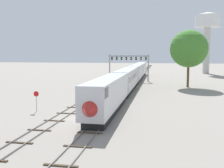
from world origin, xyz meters
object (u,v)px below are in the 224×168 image
(water_tower, at_px, (208,25))
(stop_sign, at_px, (36,98))
(trackside_tree_left, at_px, (189,49))
(passenger_train, at_px, (132,76))
(signal_gantry, at_px, (129,61))

(water_tower, xyz_separation_m, stop_sign, (-35.42, -79.43, -17.70))
(stop_sign, bearing_deg, trackside_tree_left, 53.51)
(passenger_train, relative_size, signal_gantry, 6.75)
(passenger_train, height_order, stop_sign, passenger_train)
(water_tower, relative_size, stop_sign, 8.58)
(passenger_train, xyz_separation_m, trackside_tree_left, (13.57, 0.01, 6.64))
(signal_gantry, bearing_deg, trackside_tree_left, -36.99)
(signal_gantry, xyz_separation_m, trackside_tree_left, (15.82, -11.92, 3.32))
(water_tower, bearing_deg, trackside_tree_left, -103.99)
(signal_gantry, xyz_separation_m, stop_sign, (-7.75, -43.79, -4.06))
(trackside_tree_left, bearing_deg, water_tower, 76.01)
(stop_sign, bearing_deg, passenger_train, 72.58)
(stop_sign, distance_m, trackside_tree_left, 40.32)
(signal_gantry, bearing_deg, water_tower, 52.18)
(water_tower, bearing_deg, stop_sign, -114.03)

